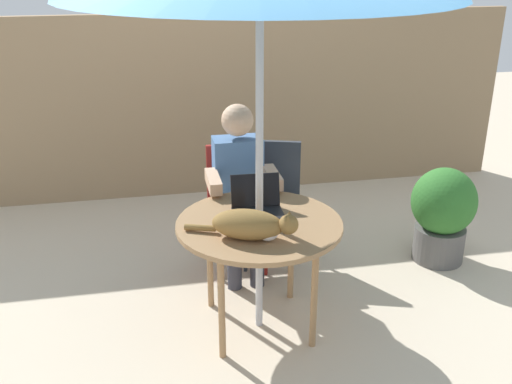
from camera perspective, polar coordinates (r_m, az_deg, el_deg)
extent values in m
plane|color=beige|center=(3.87, 0.29, -12.52)|extent=(14.00, 14.00, 0.00)
cube|color=#937756|center=(5.60, -4.36, 8.19)|extent=(5.71, 0.08, 1.68)
cylinder|color=#9E754C|center=(3.51, 0.31, -3.10)|extent=(0.98, 0.98, 0.03)
cylinder|color=#9E754C|center=(3.97, 3.38, -5.78)|extent=(0.04, 0.04, 0.69)
cylinder|color=#9E754C|center=(3.88, -4.44, -6.50)|extent=(0.04, 0.04, 0.69)
cylinder|color=#9E754C|center=(3.42, -3.31, -10.86)|extent=(0.04, 0.04, 0.69)
cylinder|color=#9E754C|center=(3.52, 5.58, -9.88)|extent=(0.04, 0.04, 0.69)
cylinder|color=#B7B7BC|center=(3.37, 0.33, 2.37)|extent=(0.04, 0.04, 2.12)
cube|color=maroon|center=(4.31, -1.71, -1.92)|extent=(0.40, 0.40, 0.04)
cube|color=maroon|center=(4.38, -2.13, 1.87)|extent=(0.40, 0.04, 0.44)
cylinder|color=maroon|center=(4.58, 0.07, -3.49)|extent=(0.03, 0.03, 0.42)
cylinder|color=maroon|center=(4.54, -4.15, -3.85)|extent=(0.03, 0.03, 0.42)
cylinder|color=maroon|center=(4.24, -3.57, -5.86)|extent=(0.03, 0.03, 0.42)
cylinder|color=maroon|center=(4.29, 0.96, -5.45)|extent=(0.03, 0.03, 0.42)
cube|color=#33383F|center=(4.37, 1.45, -1.55)|extent=(0.50, 0.50, 0.04)
cube|color=#33383F|center=(4.45, 1.68, 2.20)|extent=(0.39, 0.15, 0.44)
cylinder|color=#33383F|center=(4.61, 3.71, -3.38)|extent=(0.03, 0.03, 0.42)
cylinder|color=#33383F|center=(4.64, -0.49, -3.18)|extent=(0.03, 0.03, 0.42)
cylinder|color=#33383F|center=(4.33, -1.03, -5.13)|extent=(0.03, 0.03, 0.42)
cylinder|color=#33383F|center=(4.31, 3.48, -5.35)|extent=(0.03, 0.03, 0.42)
cube|color=#4C72A5|center=(4.20, -1.75, 1.66)|extent=(0.34, 0.20, 0.54)
sphere|color=#DBAD89|center=(4.06, -1.80, 6.88)|extent=(0.22, 0.22, 0.22)
cube|color=#383842|center=(4.13, -2.47, -2.00)|extent=(0.12, 0.30, 0.12)
cylinder|color=#383842|center=(4.13, -2.08, -6.38)|extent=(0.10, 0.10, 0.46)
cube|color=#383842|center=(4.16, -0.29, -1.83)|extent=(0.12, 0.30, 0.12)
cylinder|color=#383842|center=(4.15, 0.11, -6.18)|extent=(0.10, 0.10, 0.46)
cube|color=#DBAD89|center=(3.95, -4.10, 1.01)|extent=(0.08, 0.32, 0.08)
cube|color=#DBAD89|center=(4.01, 1.58, 1.42)|extent=(0.08, 0.32, 0.08)
cube|color=black|center=(3.60, 0.20, -2.06)|extent=(0.31, 0.23, 0.02)
cube|color=black|center=(3.65, -0.07, 0.16)|extent=(0.30, 0.07, 0.20)
cube|color=black|center=(3.66, -0.09, 0.21)|extent=(0.30, 0.07, 0.20)
ellipsoid|color=olive|center=(3.28, -0.83, -3.12)|extent=(0.44, 0.32, 0.17)
sphere|color=olive|center=(3.24, 3.13, -3.12)|extent=(0.11, 0.11, 0.11)
ellipsoid|color=white|center=(3.28, 1.07, -3.88)|extent=(0.16, 0.16, 0.09)
cylinder|color=olive|center=(3.40, -5.37, -3.42)|extent=(0.18, 0.10, 0.04)
cone|color=olive|center=(3.19, 3.07, -2.54)|extent=(0.04, 0.04, 0.03)
cone|color=olive|center=(3.25, 3.22, -2.10)|extent=(0.04, 0.04, 0.03)
cylinder|color=#595654|center=(4.74, 17.04, -4.70)|extent=(0.38, 0.38, 0.27)
ellipsoid|color=#2D6B28|center=(4.59, 17.53, -0.84)|extent=(0.48, 0.48, 0.50)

